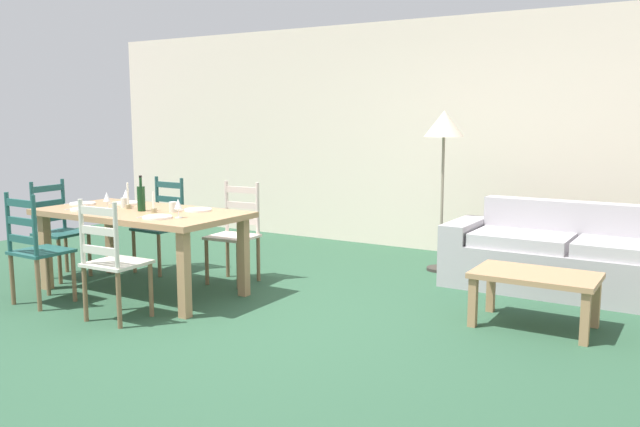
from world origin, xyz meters
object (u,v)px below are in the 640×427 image
Objects in this scene: dining_chair_near_left at (36,249)px; dining_chair_near_right at (112,261)px; wine_bottle at (141,198)px; coffee_cup_primary at (173,207)px; dining_chair_head_west at (58,230)px; wine_glass_near_left at (107,198)px; standing_lamp at (444,134)px; dining_table at (141,220)px; coffee_cup_secondary at (125,203)px; coffee_table at (535,281)px; wine_glass_near_right at (178,205)px; dining_chair_far_left at (162,225)px; dining_chair_far_right at (236,233)px; wine_glass_far_left at (126,195)px; couch at (575,261)px.

dining_chair_near_right is at bearing 1.18° from dining_chair_near_left.
coffee_cup_primary is (0.28, 0.10, -0.07)m from wine_bottle.
dining_chair_head_west is 3.04× the size of wine_bottle.
standing_lamp is (2.29, 2.33, 0.55)m from wine_glass_near_left.
dining_chair_near_left is at bearing -122.33° from dining_table.
coffee_cup_secondary is at bearing 131.60° from dining_chair_near_right.
coffee_table is (3.54, 0.75, -0.44)m from coffee_cup_secondary.
wine_bottle is (0.50, 0.72, 0.39)m from dining_chair_near_left.
dining_chair_head_west is 5.96× the size of wine_glass_near_right.
wine_glass_near_left is at bearing 140.14° from dining_chair_near_right.
dining_table is 6.01× the size of wine_bottle.
wine_glass_near_left is 0.64m from coffee_cup_primary.
dining_chair_near_left is at bearing -103.89° from coffee_cup_secondary.
coffee_cup_secondary is (0.02, 0.19, -0.07)m from wine_glass_near_left.
dining_table is 1.98× the size of dining_chair_near_right.
dining_chair_far_left is 1.00m from dining_chair_head_west.
wine_bottle is 3.51× the size of coffee_cup_secondary.
coffee_cup_primary is (-0.28, 0.23, -0.07)m from wine_glass_near_right.
coffee_cup_primary is at bearing -128.28° from standing_lamp.
dining_chair_near_left is at bearing -90.15° from dining_chair_far_left.
wine_glass_near_left is at bearing -78.33° from dining_chair_far_left.
dining_chair_near_right is at bearing -151.60° from coffee_table.
standing_lamp is (1.52, 1.47, 0.93)m from dining_chair_far_right.
coffee_table is (2.96, 0.73, -0.44)m from coffee_cup_primary.
wine_glass_far_left is at bearing 157.44° from wine_bottle.
coffee_table is at bearing 28.40° from dining_chair_near_right.
dining_chair_far_right is 0.59× the size of standing_lamp.
coffee_cup_primary is at bearing -166.13° from coffee_table.
dining_chair_near_left and dining_chair_near_right have the same top height.
dining_chair_far_left reaches higher than coffee_cup_primary.
coffee_cup_primary is 0.58m from coffee_cup_secondary.
wine_bottle is 3.39m from coffee_table.
dining_chair_near_left is 1.47m from dining_chair_far_left.
wine_glass_far_left reaches higher than dining_table.
dining_table is 0.21m from wine_bottle.
coffee_cup_primary is (0.63, -0.05, -0.07)m from wine_glass_far_left.
dining_chair_near_right and dining_chair_head_west have the same top height.
dining_chair_head_west is at bearing 155.79° from dining_chair_near_right.
wine_glass_far_left reaches higher than coffee_cup_primary.
dining_chair_head_west is at bearing -169.56° from wine_glass_far_left.
wine_glass_far_left is 0.10× the size of standing_lamp.
wine_glass_far_left is at bearing 175.81° from coffee_cup_primary.
dining_chair_far_right is at bearing 1.38° from dining_chair_far_left.
coffee_cup_secondary is (-0.27, 0.06, 0.13)m from dining_table.
dining_chair_near_right is at bearing -136.65° from couch.
wine_glass_near_right is at bearing -16.71° from wine_glass_far_left.
coffee_cup_primary is 0.05× the size of standing_lamp.
coffee_cup_secondary is at bearing -151.50° from couch.
wine_bottle is at bearing -33.29° from dining_table.
standing_lamp is at bearing 47.95° from dining_table.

